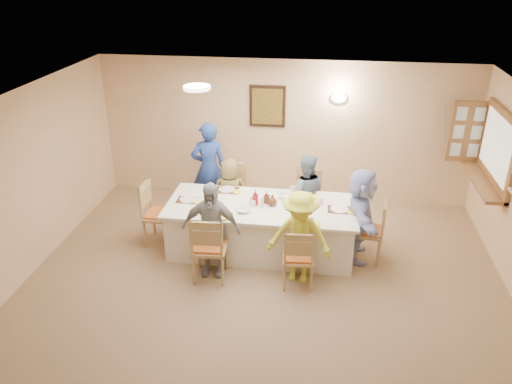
# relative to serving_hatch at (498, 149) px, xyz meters

# --- Properties ---
(ground) EXTENTS (7.00, 7.00, 0.00)m
(ground) POSITION_rel_serving_hatch_xyz_m (-3.21, -2.40, -1.50)
(ground) COLOR #8E6D4B
(room_walls) EXTENTS (7.00, 7.00, 7.00)m
(room_walls) POSITION_rel_serving_hatch_xyz_m (-3.21, -2.40, 0.01)
(room_walls) COLOR #D8B681
(room_walls) RESTS_ON ground
(wall_picture) EXTENTS (0.62, 0.05, 0.72)m
(wall_picture) POSITION_rel_serving_hatch_xyz_m (-3.51, 1.06, 0.20)
(wall_picture) COLOR #351E12
(wall_picture) RESTS_ON room_walls
(wall_sconce) EXTENTS (0.26, 0.09, 0.18)m
(wall_sconce) POSITION_rel_serving_hatch_xyz_m (-2.31, 1.04, 0.40)
(wall_sconce) COLOR white
(wall_sconce) RESTS_ON room_walls
(ceiling_light) EXTENTS (0.36, 0.36, 0.05)m
(ceiling_light) POSITION_rel_serving_hatch_xyz_m (-4.21, -0.90, 0.97)
(ceiling_light) COLOR white
(ceiling_light) RESTS_ON room_walls
(serving_hatch) EXTENTS (0.06, 1.50, 1.15)m
(serving_hatch) POSITION_rel_serving_hatch_xyz_m (0.00, 0.00, 0.00)
(serving_hatch) COLOR brown
(serving_hatch) RESTS_ON room_walls
(hatch_sill) EXTENTS (0.30, 1.50, 0.05)m
(hatch_sill) POSITION_rel_serving_hatch_xyz_m (-0.12, 0.00, -0.53)
(hatch_sill) COLOR brown
(hatch_sill) RESTS_ON room_walls
(shutter_door) EXTENTS (0.55, 0.04, 1.00)m
(shutter_door) POSITION_rel_serving_hatch_xyz_m (-0.26, 0.76, 0.00)
(shutter_door) COLOR brown
(shutter_door) RESTS_ON room_walls
(dining_table) EXTENTS (2.77, 1.17, 0.76)m
(dining_table) POSITION_rel_serving_hatch_xyz_m (-3.35, -0.82, -1.12)
(dining_table) COLOR white
(dining_table) RESTS_ON ground
(chair_back_left) EXTENTS (0.50, 0.50, 0.99)m
(chair_back_left) POSITION_rel_serving_hatch_xyz_m (-3.95, -0.02, -1.01)
(chair_back_left) COLOR tan
(chair_back_left) RESTS_ON ground
(chair_back_right) EXTENTS (0.54, 0.54, 0.96)m
(chair_back_right) POSITION_rel_serving_hatch_xyz_m (-2.75, -0.02, -1.02)
(chair_back_right) COLOR tan
(chair_back_right) RESTS_ON ground
(chair_front_left) EXTENTS (0.50, 0.50, 0.99)m
(chair_front_left) POSITION_rel_serving_hatch_xyz_m (-3.95, -1.62, -1.01)
(chair_front_left) COLOR tan
(chair_front_left) RESTS_ON ground
(chair_front_right) EXTENTS (0.46, 0.46, 0.89)m
(chair_front_right) POSITION_rel_serving_hatch_xyz_m (-2.75, -1.62, -1.05)
(chair_front_right) COLOR tan
(chair_front_right) RESTS_ON ground
(chair_left_end) EXTENTS (0.49, 0.49, 1.00)m
(chair_left_end) POSITION_rel_serving_hatch_xyz_m (-4.90, -0.82, -1.00)
(chair_left_end) COLOR tan
(chair_left_end) RESTS_ON ground
(chair_right_end) EXTENTS (0.52, 0.52, 0.93)m
(chair_right_end) POSITION_rel_serving_hatch_xyz_m (-1.80, -0.82, -1.03)
(chair_right_end) COLOR tan
(chair_right_end) RESTS_ON ground
(diner_back_left) EXTENTS (0.70, 0.57, 1.17)m
(diner_back_left) POSITION_rel_serving_hatch_xyz_m (-3.95, -0.14, -0.92)
(diner_back_left) COLOR olive
(diner_back_left) RESTS_ON ground
(diner_back_right) EXTENTS (0.72, 0.60, 1.31)m
(diner_back_right) POSITION_rel_serving_hatch_xyz_m (-2.75, -0.14, -0.85)
(diner_back_right) COLOR gray
(diner_back_right) RESTS_ON ground
(diner_front_left) EXTENTS (0.82, 0.36, 1.38)m
(diner_front_left) POSITION_rel_serving_hatch_xyz_m (-3.95, -1.50, -0.81)
(diner_front_left) COLOR #979797
(diner_front_left) RESTS_ON ground
(diner_front_right) EXTENTS (0.98, 0.71, 1.32)m
(diner_front_right) POSITION_rel_serving_hatch_xyz_m (-2.75, -1.50, -0.84)
(diner_front_right) COLOR yellow
(diner_front_right) RESTS_ON ground
(diner_right_end) EXTENTS (1.31, 0.43, 1.41)m
(diner_right_end) POSITION_rel_serving_hatch_xyz_m (-1.93, -0.82, -0.80)
(diner_right_end) COLOR #B9C3FF
(diner_right_end) RESTS_ON ground
(caregiver) EXTENTS (0.84, 0.77, 1.60)m
(caregiver) POSITION_rel_serving_hatch_xyz_m (-4.40, 0.33, -0.70)
(caregiver) COLOR #234198
(caregiver) RESTS_ON ground
(placemat_fl) EXTENTS (0.36, 0.26, 0.01)m
(placemat_fl) POSITION_rel_serving_hatch_xyz_m (-3.95, -1.24, -0.74)
(placemat_fl) COLOR #472B19
(placemat_fl) RESTS_ON dining_table
(plate_fl) EXTENTS (0.26, 0.26, 0.02)m
(plate_fl) POSITION_rel_serving_hatch_xyz_m (-3.95, -1.24, -0.73)
(plate_fl) COLOR white
(plate_fl) RESTS_ON dining_table
(napkin_fl) EXTENTS (0.14, 0.14, 0.01)m
(napkin_fl) POSITION_rel_serving_hatch_xyz_m (-3.77, -1.29, -0.73)
(napkin_fl) COLOR #FFF035
(napkin_fl) RESTS_ON dining_table
(placemat_fr) EXTENTS (0.33, 0.24, 0.01)m
(placemat_fr) POSITION_rel_serving_hatch_xyz_m (-2.75, -1.24, -0.74)
(placemat_fr) COLOR #472B19
(placemat_fr) RESTS_ON dining_table
(plate_fr) EXTENTS (0.26, 0.26, 0.02)m
(plate_fr) POSITION_rel_serving_hatch_xyz_m (-2.75, -1.24, -0.73)
(plate_fr) COLOR white
(plate_fr) RESTS_ON dining_table
(napkin_fr) EXTENTS (0.15, 0.15, 0.01)m
(napkin_fr) POSITION_rel_serving_hatch_xyz_m (-2.57, -1.29, -0.73)
(napkin_fr) COLOR #FFF035
(napkin_fr) RESTS_ON dining_table
(placemat_bl) EXTENTS (0.36, 0.27, 0.01)m
(placemat_bl) POSITION_rel_serving_hatch_xyz_m (-3.95, -0.40, -0.74)
(placemat_bl) COLOR #472B19
(placemat_bl) RESTS_ON dining_table
(plate_bl) EXTENTS (0.25, 0.25, 0.02)m
(plate_bl) POSITION_rel_serving_hatch_xyz_m (-3.95, -0.40, -0.73)
(plate_bl) COLOR white
(plate_bl) RESTS_ON dining_table
(napkin_bl) EXTENTS (0.13, 0.13, 0.01)m
(napkin_bl) POSITION_rel_serving_hatch_xyz_m (-3.77, -0.45, -0.73)
(napkin_bl) COLOR #FFF035
(napkin_bl) RESTS_ON dining_table
(placemat_br) EXTENTS (0.34, 0.26, 0.01)m
(placemat_br) POSITION_rel_serving_hatch_xyz_m (-2.75, -0.40, -0.74)
(placemat_br) COLOR #472B19
(placemat_br) RESTS_ON dining_table
(plate_br) EXTENTS (0.23, 0.23, 0.01)m
(plate_br) POSITION_rel_serving_hatch_xyz_m (-2.75, -0.40, -0.73)
(plate_br) COLOR white
(plate_br) RESTS_ON dining_table
(napkin_br) EXTENTS (0.14, 0.14, 0.01)m
(napkin_br) POSITION_rel_serving_hatch_xyz_m (-2.57, -0.45, -0.73)
(napkin_br) COLOR #FFF035
(napkin_br) RESTS_ON dining_table
(placemat_le) EXTENTS (0.33, 0.24, 0.01)m
(placemat_le) POSITION_rel_serving_hatch_xyz_m (-4.45, -0.82, -0.74)
(placemat_le) COLOR #472B19
(placemat_le) RESTS_ON dining_table
(plate_le) EXTENTS (0.25, 0.25, 0.02)m
(plate_le) POSITION_rel_serving_hatch_xyz_m (-4.45, -0.82, -0.73)
(plate_le) COLOR white
(plate_le) RESTS_ON dining_table
(napkin_le) EXTENTS (0.13, 0.13, 0.01)m
(napkin_le) POSITION_rel_serving_hatch_xyz_m (-4.27, -0.87, -0.73)
(napkin_le) COLOR #FFF035
(napkin_le) RESTS_ON dining_table
(placemat_re) EXTENTS (0.33, 0.25, 0.01)m
(placemat_re) POSITION_rel_serving_hatch_xyz_m (-2.23, -0.82, -0.74)
(placemat_re) COLOR #472B19
(placemat_re) RESTS_ON dining_table
(plate_re) EXTENTS (0.25, 0.25, 0.02)m
(plate_re) POSITION_rel_serving_hatch_xyz_m (-2.23, -0.82, -0.73)
(plate_re) COLOR white
(plate_re) RESTS_ON dining_table
(napkin_re) EXTENTS (0.15, 0.15, 0.01)m
(napkin_re) POSITION_rel_serving_hatch_xyz_m (-2.05, -0.87, -0.73)
(napkin_re) COLOR #FFF035
(napkin_re) RESTS_ON dining_table
(teacup_a) EXTENTS (0.14, 0.14, 0.09)m
(teacup_a) POSITION_rel_serving_hatch_xyz_m (-4.19, -1.10, -0.69)
(teacup_a) COLOR white
(teacup_a) RESTS_ON dining_table
(teacup_b) EXTENTS (0.10, 0.10, 0.08)m
(teacup_b) POSITION_rel_serving_hatch_xyz_m (-2.94, -0.29, -0.70)
(teacup_b) COLOR white
(teacup_b) RESTS_ON dining_table
(bowl_a) EXTENTS (0.27, 0.27, 0.05)m
(bowl_a) POSITION_rel_serving_hatch_xyz_m (-3.58, -1.07, -0.72)
(bowl_a) COLOR white
(bowl_a) RESTS_ON dining_table
(bowl_b) EXTENTS (0.33, 0.33, 0.06)m
(bowl_b) POSITION_rel_serving_hatch_xyz_m (-3.04, -0.56, -0.71)
(bowl_b) COLOR white
(bowl_b) RESTS_ON dining_table
(condiment_ketchup) EXTENTS (0.10, 0.10, 0.24)m
(condiment_ketchup) POSITION_rel_serving_hatch_xyz_m (-3.44, -0.83, -0.62)
(condiment_ketchup) COLOR #AC0E1C
(condiment_ketchup) RESTS_ON dining_table
(condiment_brown) EXTENTS (0.10, 0.10, 0.18)m
(condiment_brown) POSITION_rel_serving_hatch_xyz_m (-3.29, -0.74, -0.65)
(condiment_brown) COLOR #512715
(condiment_brown) RESTS_ON dining_table
(condiment_malt) EXTENTS (0.22, 0.22, 0.17)m
(condiment_malt) POSITION_rel_serving_hatch_xyz_m (-3.20, -0.81, -0.66)
(condiment_malt) COLOR #512715
(condiment_malt) RESTS_ON dining_table
(drinking_glass) EXTENTS (0.07, 0.07, 0.10)m
(drinking_glass) POSITION_rel_serving_hatch_xyz_m (-3.50, -0.77, -0.68)
(drinking_glass) COLOR silver
(drinking_glass) RESTS_ON dining_table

